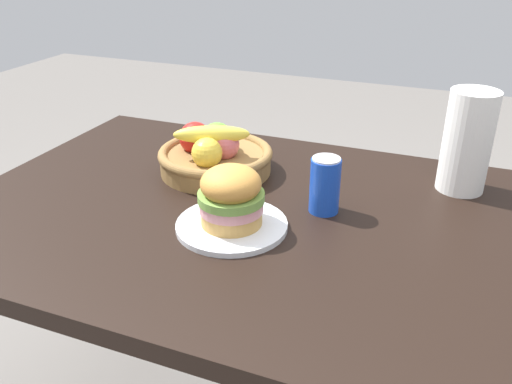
{
  "coord_description": "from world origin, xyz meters",
  "views": [
    {
      "loc": [
        0.36,
        -0.97,
        1.31
      ],
      "look_at": [
        -0.02,
        -0.03,
        0.81
      ],
      "focal_mm": 37.68,
      "sensor_mm": 36.0,
      "label": 1
    }
  ],
  "objects_px": {
    "plate": "(232,225)",
    "sandwich": "(231,196)",
    "paper_towel_roll": "(467,142)",
    "soda_can": "(325,185)",
    "fruit_basket": "(214,154)"
  },
  "relations": [
    {
      "from": "sandwich",
      "to": "soda_can",
      "type": "relative_size",
      "value": 1.09
    },
    {
      "from": "soda_can",
      "to": "fruit_basket",
      "type": "xyz_separation_m",
      "value": [
        -0.31,
        0.1,
        -0.01
      ]
    },
    {
      "from": "soda_can",
      "to": "fruit_basket",
      "type": "height_order",
      "value": "fruit_basket"
    },
    {
      "from": "fruit_basket",
      "to": "soda_can",
      "type": "bearing_deg",
      "value": -17.95
    },
    {
      "from": "plate",
      "to": "soda_can",
      "type": "height_order",
      "value": "soda_can"
    },
    {
      "from": "plate",
      "to": "paper_towel_roll",
      "type": "relative_size",
      "value": 0.97
    },
    {
      "from": "soda_can",
      "to": "paper_towel_roll",
      "type": "distance_m",
      "value": 0.36
    },
    {
      "from": "plate",
      "to": "fruit_basket",
      "type": "bearing_deg",
      "value": 122.61
    },
    {
      "from": "plate",
      "to": "paper_towel_roll",
      "type": "height_order",
      "value": "paper_towel_roll"
    },
    {
      "from": "plate",
      "to": "sandwich",
      "type": "bearing_deg",
      "value": 0.0
    },
    {
      "from": "sandwich",
      "to": "soda_can",
      "type": "bearing_deg",
      "value": 42.47
    },
    {
      "from": "sandwich",
      "to": "paper_towel_roll",
      "type": "distance_m",
      "value": 0.57
    },
    {
      "from": "soda_can",
      "to": "fruit_basket",
      "type": "bearing_deg",
      "value": 162.05
    },
    {
      "from": "fruit_basket",
      "to": "sandwich",
      "type": "bearing_deg",
      "value": -57.39
    },
    {
      "from": "sandwich",
      "to": "fruit_basket",
      "type": "height_order",
      "value": "sandwich"
    }
  ]
}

